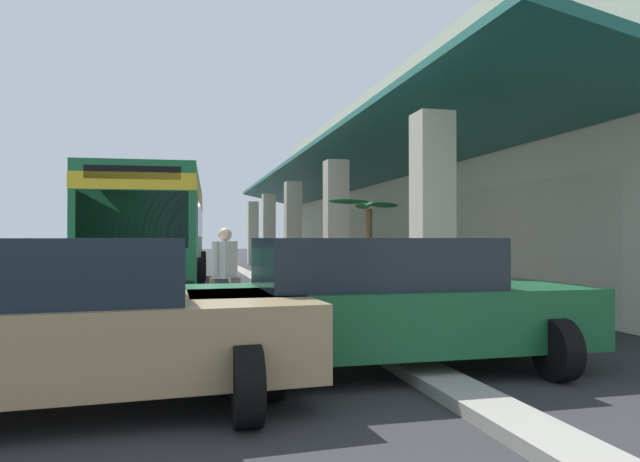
# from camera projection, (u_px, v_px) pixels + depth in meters

# --- Properties ---
(ground) EXTENTS (120.00, 120.00, 0.00)m
(ground) POSITION_uv_depth(u_px,v_px,m) (416.00, 281.00, 20.47)
(ground) COLOR #2D2D30
(curb_strip) EXTENTS (35.42, 0.50, 0.12)m
(curb_strip) POSITION_uv_depth(u_px,v_px,m) (255.00, 279.00, 20.46)
(curb_strip) COLOR #9E998E
(curb_strip) RESTS_ON ground
(plaza_building) EXTENTS (29.81, 14.29, 6.80)m
(plaza_building) POSITION_uv_depth(u_px,v_px,m) (509.00, 187.00, 22.68)
(plaza_building) COLOR beige
(plaza_building) RESTS_ON ground
(transit_bus) EXTENTS (11.31, 3.16, 3.34)m
(transit_bus) POSITION_uv_depth(u_px,v_px,m) (156.00, 225.00, 17.80)
(transit_bus) COLOR #196638
(transit_bus) RESTS_ON ground
(parked_sedan_tan) EXTENTS (2.67, 4.53, 1.47)m
(parked_sedan_tan) POSITION_uv_depth(u_px,v_px,m) (45.00, 323.00, 5.05)
(parked_sedan_tan) COLOR #9E845B
(parked_sedan_tan) RESTS_ON ground
(parked_sedan_green) EXTENTS (2.49, 4.43, 1.47)m
(parked_sedan_green) POSITION_uv_depth(u_px,v_px,m) (384.00, 303.00, 6.65)
(parked_sedan_green) COLOR #195933
(parked_sedan_green) RESTS_ON ground
(pedestrian) EXTENTS (0.54, 0.51, 1.64)m
(pedestrian) POSITION_uv_depth(u_px,v_px,m) (225.00, 272.00, 9.88)
(pedestrian) COLOR #726651
(pedestrian) RESTS_ON ground
(potted_palm) EXTENTS (1.58, 1.72, 2.32)m
(potted_palm) POSITION_uv_depth(u_px,v_px,m) (368.00, 275.00, 12.91)
(potted_palm) COLOR brown
(potted_palm) RESTS_ON ground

